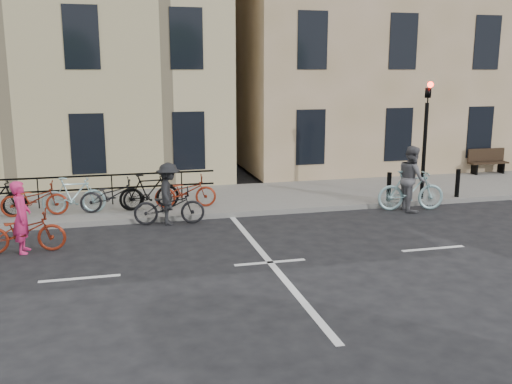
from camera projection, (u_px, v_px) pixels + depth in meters
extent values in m
plane|color=black|center=(270.00, 263.00, 12.49)|extent=(120.00, 120.00, 0.00)
cube|color=slate|center=(89.00, 207.00, 17.20)|extent=(46.00, 4.00, 0.15)
cube|color=tan|center=(385.00, 24.00, 25.68)|extent=(14.00, 10.00, 12.00)
cylinder|color=black|center=(424.00, 151.00, 17.76)|extent=(0.12, 0.12, 3.00)
imported|color=black|center=(428.00, 88.00, 17.35)|extent=(0.15, 0.18, 0.90)
sphere|color=#FF0C05|center=(430.00, 85.00, 17.21)|extent=(0.18, 0.18, 0.18)
cylinder|color=black|center=(389.00, 187.00, 17.59)|extent=(0.14, 0.14, 0.90)
cylinder|color=black|center=(457.00, 183.00, 18.17)|extent=(0.14, 0.14, 0.90)
cube|color=black|center=(474.00, 169.00, 22.17)|extent=(0.06, 0.38, 0.40)
cube|color=black|center=(501.00, 168.00, 22.46)|extent=(0.06, 0.38, 0.40)
cube|color=black|center=(488.00, 163.00, 22.26)|extent=(1.60, 0.40, 0.06)
cube|color=black|center=(486.00, 155.00, 22.37)|extent=(1.60, 0.06, 0.50)
cube|color=black|center=(76.00, 191.00, 16.90)|extent=(8.30, 0.04, 0.95)
imported|color=maroon|center=(34.00, 199.00, 15.80)|extent=(1.80, 0.63, 0.95)
imported|color=#94BEC2|center=(74.00, 195.00, 16.04)|extent=(1.75, 0.49, 1.05)
imported|color=black|center=(112.00, 195.00, 16.30)|extent=(1.80, 0.63, 0.95)
imported|color=black|center=(149.00, 192.00, 16.55)|extent=(1.75, 0.49, 1.05)
imported|color=maroon|center=(185.00, 191.00, 16.81)|extent=(1.80, 0.63, 0.95)
imported|color=maroon|center=(23.00, 232.00, 13.10)|extent=(1.90, 0.70, 0.99)
imported|color=#D52567|center=(22.00, 217.00, 13.03)|extent=(0.42, 0.62, 1.68)
imported|color=#94BEC2|center=(411.00, 190.00, 17.02)|extent=(2.08, 0.88, 1.21)
imported|color=#545458|center=(412.00, 178.00, 16.94)|extent=(0.88, 1.05, 1.95)
imported|color=black|center=(169.00, 206.00, 15.50)|extent=(1.97, 0.86, 1.00)
imported|color=black|center=(169.00, 194.00, 15.43)|extent=(0.74, 1.16, 1.70)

